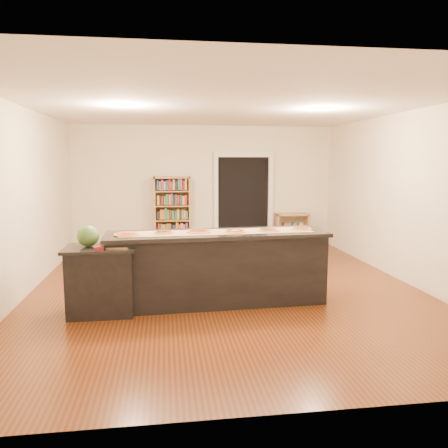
{
  "coord_description": "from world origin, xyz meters",
  "views": [
    {
      "loc": [
        -0.93,
        -6.62,
        1.98
      ],
      "look_at": [
        0.0,
        0.2,
        1.0
      ],
      "focal_mm": 35.0,
      "sensor_mm": 36.0,
      "label": 1
    }
  ],
  "objects": [
    {
      "name": "cutting_board",
      "position": [
        -1.53,
        -1.03,
        0.91
      ],
      "size": [
        0.32,
        0.24,
        0.02
      ],
      "primitive_type": "cube",
      "rotation": [
        0.0,
        0.0,
        -0.17
      ],
      "color": "tan",
      "rests_on": "side_counter"
    },
    {
      "name": "pizza_b",
      "position": [
        -0.95,
        -0.67,
        1.03
      ],
      "size": [
        0.29,
        0.29,
        0.02
      ],
      "color": "tan",
      "rests_on": "kitchen_island"
    },
    {
      "name": "low_shelf",
      "position": [
        2.04,
        3.28,
        0.39
      ],
      "size": [
        0.78,
        0.33,
        0.78
      ],
      "primitive_type": "cube",
      "color": "tan",
      "rests_on": "ground"
    },
    {
      "name": "pizza_a",
      "position": [
        -1.44,
        -0.77,
        1.03
      ],
      "size": [
        0.33,
        0.33,
        0.02
      ],
      "color": "tan",
      "rests_on": "kitchen_island"
    },
    {
      "name": "side_counter",
      "position": [
        -1.77,
        -0.91,
        0.45
      ],
      "size": [
        0.91,
        0.66,
        0.9
      ],
      "rotation": [
        0.0,
        0.0,
        -0.0
      ],
      "color": "black",
      "rests_on": "ground"
    },
    {
      "name": "package_red",
      "position": [
        -1.75,
        -1.12,
        0.92
      ],
      "size": [
        0.12,
        0.09,
        0.04
      ],
      "primitive_type": "cube",
      "rotation": [
        0.0,
        0.0,
        0.07
      ],
      "color": "maroon",
      "rests_on": "side_counter"
    },
    {
      "name": "pizza_f",
      "position": [
        1.01,
        -0.62,
        1.03
      ],
      "size": [
        0.29,
        0.29,
        0.02
      ],
      "color": "tan",
      "rests_on": "kitchen_island"
    },
    {
      "name": "pizza_e",
      "position": [
        0.52,
        -0.65,
        1.03
      ],
      "size": [
        0.32,
        0.32,
        0.02
      ],
      "color": "tan",
      "rests_on": "kitchen_island"
    },
    {
      "name": "room",
      "position": [
        0.0,
        0.0,
        1.4
      ],
      "size": [
        6.0,
        7.0,
        2.8
      ],
      "color": "#EDE1C7",
      "rests_on": "ground"
    },
    {
      "name": "pizza_c",
      "position": [
        -0.46,
        -0.64,
        1.03
      ],
      "size": [
        0.35,
        0.35,
        0.02
      ],
      "color": "tan",
      "rests_on": "kitchen_island"
    },
    {
      "name": "kitchen_island",
      "position": [
        -0.22,
        -0.67,
        0.51
      ],
      "size": [
        3.07,
        0.83,
        1.01
      ],
      "rotation": [
        0.0,
        0.0,
        0.04
      ],
      "color": "black",
      "rests_on": "ground"
    },
    {
      "name": "pizza_d",
      "position": [
        0.03,
        -0.7,
        1.03
      ],
      "size": [
        0.32,
        0.32,
        0.02
      ],
      "color": "tan",
      "rests_on": "kitchen_island"
    },
    {
      "name": "waste_bin",
      "position": [
        -0.12,
        3.25,
        0.17
      ],
      "size": [
        0.23,
        0.23,
        0.33
      ],
      "primitive_type": "cylinder",
      "color": "#5F85D4",
      "rests_on": "ground"
    },
    {
      "name": "bookshelf",
      "position": [
        -0.76,
        3.3,
        0.83
      ],
      "size": [
        0.83,
        0.29,
        1.65
      ],
      "primitive_type": "cube",
      "color": "tan",
      "rests_on": "ground"
    },
    {
      "name": "watermelon",
      "position": [
        -1.92,
        -0.88,
        1.04
      ],
      "size": [
        0.28,
        0.28,
        0.28
      ],
      "primitive_type": "sphere",
      "color": "#144214",
      "rests_on": "side_counter"
    },
    {
      "name": "doorway",
      "position": [
        0.9,
        3.46,
        1.2
      ],
      "size": [
        1.4,
        0.09,
        2.21
      ],
      "color": "black",
      "rests_on": "room"
    },
    {
      "name": "kraft_paper",
      "position": [
        -0.22,
        -0.66,
        1.02
      ],
      "size": [
        2.68,
        0.59,
        0.0
      ],
      "primitive_type": "cube",
      "rotation": [
        0.0,
        0.0,
        0.04
      ],
      "color": "tan",
      "rests_on": "kitchen_island"
    },
    {
      "name": "package_teal",
      "position": [
        -1.46,
        -0.81,
        0.93
      ],
      "size": [
        0.16,
        0.16,
        0.06
      ],
      "primitive_type": "cylinder",
      "color": "#195966",
      "rests_on": "side_counter"
    }
  ]
}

